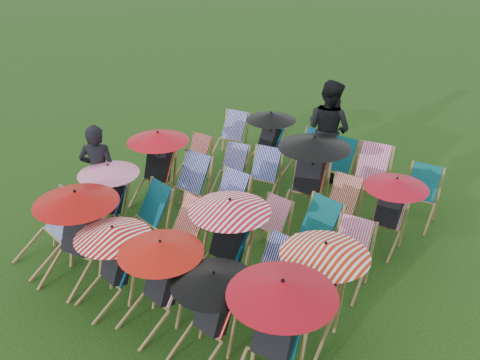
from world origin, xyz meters
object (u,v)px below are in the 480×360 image
Objects in this scene: deckchair_5 at (272,334)px; deckchair_29 at (418,197)px; person_rear at (329,129)px; deckchair_0 at (46,231)px; person_left at (99,172)px.

deckchair_5 is 1.56× the size of deckchair_29.
deckchair_5 reaches higher than deckchair_29.
deckchair_29 is 0.46× the size of person_rear.
deckchair_0 is 4.01m from deckchair_5.
deckchair_29 is at bearing 173.46° from person_rear.
person_rear is at bearing 79.24° from deckchair_0.
deckchair_29 is 0.53× the size of person_left.
deckchair_5 is 0.72× the size of person_rear.
person_left is at bearing 155.56° from deckchair_5.
person_rear is (-2.08, 0.60, 0.52)m from deckchair_29.
deckchair_5 is (4.01, 0.06, 0.23)m from deckchair_0.
person_left is 4.35m from person_rear.
person_rear is (2.27, 3.71, 0.13)m from person_left.
deckchair_29 is at bearing 82.04° from deckchair_5.
person_left is at bearing -149.94° from deckchair_29.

